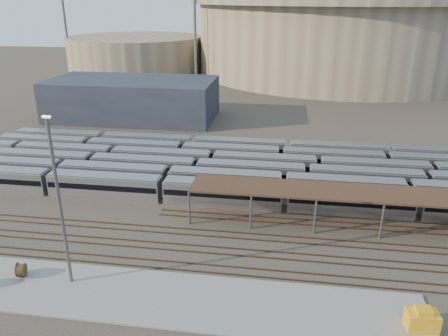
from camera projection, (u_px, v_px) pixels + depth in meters
ground at (245, 233)px, 58.97m from camera, size 420.00×420.00×0.00m
apron at (183, 300)px, 45.83m from camera, size 50.00×9.00×0.20m
subway_trains at (275, 171)px, 74.87m from camera, size 128.73×23.90×3.60m
inspection_shed at (414, 197)px, 57.78m from camera, size 60.30×6.00×5.30m
empty_tracks at (241, 252)px, 54.34m from camera, size 170.00×9.62×0.18m
stadium at (342, 31)px, 178.16m from camera, size 124.00×124.00×32.50m
secondary_arena at (136, 54)px, 184.17m from camera, size 56.00×56.00×14.00m
service_building at (133, 99)px, 112.51m from camera, size 42.00×20.00×10.00m
floodlight_0 at (195, 23)px, 156.62m from camera, size 4.00×1.00×38.40m
floodlight_1 at (65, 20)px, 173.39m from camera, size 4.00×1.00×38.40m
floodlight_3 at (260, 17)px, 199.83m from camera, size 4.00×1.00×38.40m
cable_reel_west at (21, 270)px, 49.26m from camera, size 1.33×1.82×1.63m
yard_light_pole at (60, 204)px, 45.19m from camera, size 0.82×0.36×18.97m
yellow_equipment at (422, 320)px, 41.48m from camera, size 3.05×2.03×1.83m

